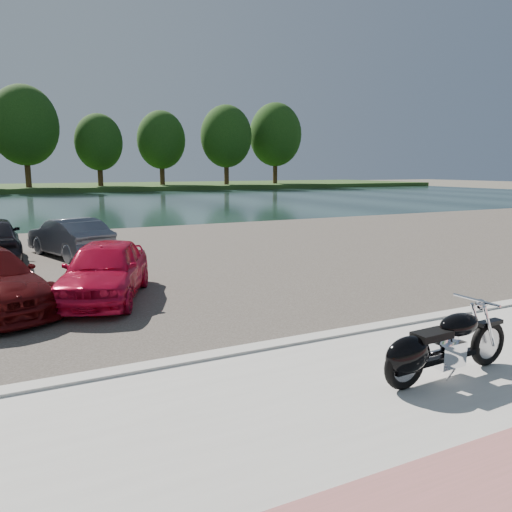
# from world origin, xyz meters

# --- Properties ---
(ground) EXTENTS (200.00, 200.00, 0.00)m
(ground) POSITION_xyz_m (0.00, 0.00, 0.00)
(ground) COLOR #595447
(ground) RESTS_ON ground
(promenade) EXTENTS (60.00, 6.00, 0.10)m
(promenade) POSITION_xyz_m (0.00, -1.00, 0.05)
(promenade) COLOR beige
(promenade) RESTS_ON ground
(kerb) EXTENTS (60.00, 0.30, 0.14)m
(kerb) POSITION_xyz_m (0.00, 2.00, 0.07)
(kerb) COLOR beige
(kerb) RESTS_ON ground
(parking_lot) EXTENTS (60.00, 18.00, 0.04)m
(parking_lot) POSITION_xyz_m (0.00, 11.00, 0.02)
(parking_lot) COLOR #3C3730
(parking_lot) RESTS_ON ground
(river) EXTENTS (120.00, 40.00, 0.00)m
(river) POSITION_xyz_m (0.00, 40.00, 0.00)
(river) COLOR #1B312E
(river) RESTS_ON ground
(far_bank) EXTENTS (120.00, 24.00, 0.60)m
(far_bank) POSITION_xyz_m (0.00, 72.00, 0.30)
(far_bank) COLOR #254117
(far_bank) RESTS_ON ground
(far_trees) EXTENTS (70.25, 10.68, 12.52)m
(far_trees) POSITION_xyz_m (4.36, 65.79, 7.49)
(far_trees) COLOR #3D2716
(far_trees) RESTS_ON far_bank
(motorcycle) EXTENTS (2.33, 0.75, 1.05)m
(motorcycle) POSITION_xyz_m (-0.34, -0.17, 0.56)
(motorcycle) COLOR black
(motorcycle) RESTS_ON promenade
(car_4) EXTENTS (2.92, 4.22, 1.33)m
(car_4) POSITION_xyz_m (-3.58, 6.48, 0.71)
(car_4) COLOR red
(car_4) RESTS_ON parking_lot
(car_9) EXTENTS (2.54, 4.14, 1.29)m
(car_9) POSITION_xyz_m (-3.66, 12.72, 0.68)
(car_9) COLOR #575D68
(car_9) RESTS_ON parking_lot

